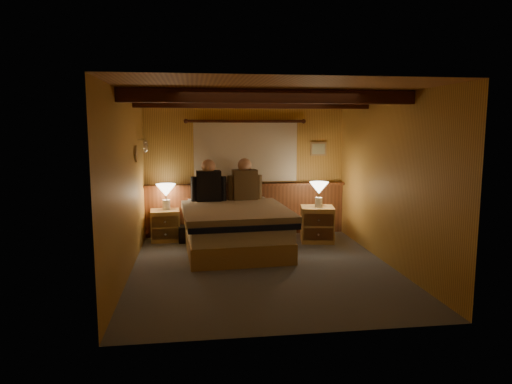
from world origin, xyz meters
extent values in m
plane|color=#545763|center=(0.00, 0.00, 0.00)|extent=(4.20, 4.20, 0.00)
plane|color=#C78A4A|center=(0.00, 0.00, 2.40)|extent=(4.20, 4.20, 0.00)
plane|color=gold|center=(0.00, 2.10, 1.20)|extent=(3.60, 0.00, 3.60)
plane|color=gold|center=(-1.80, 0.00, 1.20)|extent=(0.00, 4.20, 4.20)
plane|color=gold|center=(1.80, 0.00, 1.20)|extent=(0.00, 4.20, 4.20)
plane|color=gold|center=(0.00, -2.10, 1.20)|extent=(3.60, 0.00, 3.60)
cube|color=brown|center=(0.00, 2.04, 0.45)|extent=(3.60, 0.12, 0.90)
cube|color=brown|center=(0.00, 1.98, 0.92)|extent=(3.60, 0.22, 0.04)
cylinder|color=#431E10|center=(0.00, 2.02, 2.05)|extent=(2.10, 0.05, 0.05)
sphere|color=#431E10|center=(-1.05, 2.02, 2.05)|extent=(0.08, 0.08, 0.08)
sphere|color=#431E10|center=(1.05, 2.02, 2.05)|extent=(0.08, 0.08, 0.08)
cube|color=beige|center=(0.00, 2.03, 1.50)|extent=(1.85, 0.08, 1.05)
cube|color=#431E10|center=(0.00, -0.60, 2.31)|extent=(3.60, 0.15, 0.16)
cube|color=#431E10|center=(0.00, 0.90, 2.31)|extent=(3.60, 0.15, 0.16)
cylinder|color=silver|center=(-1.74, 1.60, 1.75)|extent=(0.03, 0.55, 0.03)
torus|color=silver|center=(-1.71, 1.45, 1.63)|extent=(0.01, 0.21, 0.21)
torus|color=silver|center=(-1.71, 1.68, 1.63)|extent=(0.01, 0.21, 0.21)
cube|color=tan|center=(1.35, 2.08, 1.55)|extent=(0.30, 0.03, 0.25)
cube|color=beige|center=(1.35, 2.06, 1.55)|extent=(0.24, 0.01, 0.19)
cube|color=tan|center=(-0.30, 0.98, 0.15)|extent=(1.62, 2.09, 0.30)
cube|color=white|center=(-0.30, 0.98, 0.42)|extent=(1.58, 2.05, 0.24)
cube|color=black|center=(-0.29, 0.73, 0.57)|extent=(1.66, 1.70, 0.08)
cube|color=tan|center=(-0.30, 0.86, 0.64)|extent=(1.71, 1.90, 0.12)
cube|color=white|center=(-0.73, 1.73, 0.62)|extent=(0.62, 0.38, 0.16)
cube|color=white|center=(0.03, 1.78, 0.62)|extent=(0.62, 0.38, 0.16)
cube|color=tan|center=(-1.44, 1.76, 0.27)|extent=(0.51, 0.47, 0.53)
cube|color=brown|center=(-1.42, 1.55, 0.37)|extent=(0.44, 0.05, 0.19)
cube|color=brown|center=(-1.42, 1.55, 0.16)|extent=(0.44, 0.05, 0.19)
cylinder|color=silver|center=(-1.42, 1.55, 0.37)|extent=(0.03, 0.03, 0.03)
cylinder|color=silver|center=(-1.42, 1.55, 0.16)|extent=(0.03, 0.03, 0.03)
cube|color=tan|center=(1.15, 1.34, 0.30)|extent=(0.63, 0.58, 0.60)
cube|color=brown|center=(1.11, 1.11, 0.42)|extent=(0.49, 0.11, 0.21)
cube|color=brown|center=(1.11, 1.11, 0.18)|extent=(0.49, 0.11, 0.21)
cylinder|color=silver|center=(1.11, 1.11, 0.42)|extent=(0.03, 0.03, 0.03)
cylinder|color=silver|center=(1.11, 1.11, 0.18)|extent=(0.03, 0.03, 0.03)
cylinder|color=silver|center=(-1.41, 1.80, 0.62)|extent=(0.13, 0.13, 0.17)
cylinder|color=silver|center=(-1.41, 1.80, 0.73)|extent=(0.02, 0.02, 0.09)
cone|color=beige|center=(-1.41, 1.80, 0.87)|extent=(0.34, 0.34, 0.21)
cylinder|color=silver|center=(1.17, 1.33, 0.68)|extent=(0.13, 0.13, 0.16)
cylinder|color=silver|center=(1.17, 1.33, 0.79)|extent=(0.02, 0.02, 0.09)
cone|color=beige|center=(1.17, 1.33, 0.93)|extent=(0.32, 0.32, 0.20)
cube|color=black|center=(-0.68, 1.61, 0.94)|extent=(0.42, 0.25, 0.54)
cylinder|color=black|center=(-0.92, 1.61, 0.90)|extent=(0.13, 0.13, 0.43)
cylinder|color=black|center=(-0.44, 1.62, 0.90)|extent=(0.13, 0.13, 0.43)
sphere|color=tan|center=(-0.68, 1.61, 1.29)|extent=(0.24, 0.24, 0.24)
cube|color=#49351D|center=(-0.06, 1.69, 0.95)|extent=(0.44, 0.28, 0.55)
cylinder|color=#49351D|center=(-0.30, 1.66, 0.90)|extent=(0.13, 0.13, 0.44)
cylinder|color=#49351D|center=(0.18, 1.71, 0.90)|extent=(0.13, 0.13, 0.44)
sphere|color=tan|center=(-0.06, 1.69, 1.30)|extent=(0.24, 0.24, 0.24)
cube|color=black|center=(-0.98, 1.62, 0.14)|extent=(0.49, 0.32, 0.28)
cylinder|color=black|center=(-0.98, 1.62, 0.29)|extent=(0.10, 0.28, 0.07)
camera|label=1|loc=(-0.93, -6.09, 1.95)|focal=32.00mm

